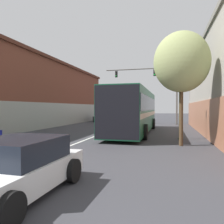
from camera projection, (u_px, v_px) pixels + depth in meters
name	position (u px, v px, depth m)	size (l,w,h in m)	color
lane_center_line	(102.00, 134.00, 16.97)	(0.14, 41.70, 0.01)	silver
building_left_brick	(17.00, 92.00, 23.96)	(9.62, 29.59, 7.19)	brown
bus	(134.00, 110.00, 17.45)	(2.92, 11.77, 3.32)	#145133
hatchback_foreground	(14.00, 168.00, 5.06)	(2.16, 3.86, 1.29)	silver
parked_car_left_near	(103.00, 117.00, 31.63)	(1.96, 4.53, 1.35)	black
traffic_signal_gantry	(155.00, 82.00, 26.49)	(8.79, 0.36, 7.11)	#514C47
street_lamp	(180.00, 101.00, 13.96)	(0.36, 0.36, 3.87)	#233323
street_tree_near	(181.00, 62.00, 11.48)	(2.91, 2.61, 6.03)	#4C3823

